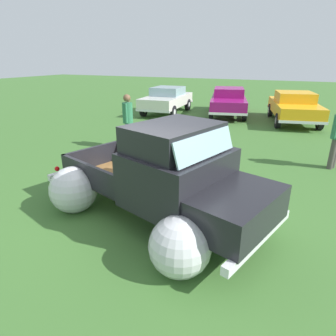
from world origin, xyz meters
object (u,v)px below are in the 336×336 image
(spectator_1, at_px, (128,118))
(lane_cone_1, at_px, (209,159))
(vintage_pickup_truck, at_px, (167,185))
(lane_cone_0, at_px, (120,150))
(show_car_2, at_px, (294,106))
(show_car_0, at_px, (167,99))
(show_car_1, at_px, (228,100))

(spectator_1, distance_m, lane_cone_1, 3.31)
(vintage_pickup_truck, bearing_deg, spectator_1, 147.42)
(lane_cone_0, bearing_deg, show_car_2, 60.51)
(vintage_pickup_truck, xyz_separation_m, lane_cone_0, (-2.82, 2.70, -0.45))
(show_car_0, height_order, show_car_1, same)
(vintage_pickup_truck, distance_m, spectator_1, 4.98)
(vintage_pickup_truck, bearing_deg, lane_cone_1, 108.86)
(show_car_0, height_order, spectator_1, spectator_1)
(show_car_0, bearing_deg, show_car_1, 101.86)
(show_car_2, bearing_deg, lane_cone_0, -41.80)
(spectator_1, bearing_deg, lane_cone_0, 88.79)
(show_car_0, relative_size, lane_cone_1, 6.84)
(show_car_1, xyz_separation_m, lane_cone_0, (-1.25, -8.88, -0.47))
(vintage_pickup_truck, xyz_separation_m, lane_cone_1, (-0.07, 2.98, -0.45))
(vintage_pickup_truck, distance_m, show_car_0, 11.70)
(show_car_1, relative_size, lane_cone_0, 7.92)
(lane_cone_1, bearing_deg, vintage_pickup_truck, -88.72)
(show_car_0, xyz_separation_m, show_car_2, (6.63, 0.19, 0.00))
(spectator_1, bearing_deg, show_car_1, -121.09)
(vintage_pickup_truck, height_order, show_car_2, vintage_pickup_truck)
(spectator_1, xyz_separation_m, lane_cone_0, (0.37, -1.12, -0.75))
(lane_cone_1, bearing_deg, show_car_0, 121.96)
(spectator_1, bearing_deg, show_car_2, -144.65)
(lane_cone_0, xyz_separation_m, lane_cone_1, (2.75, 0.29, 0.00))
(vintage_pickup_truck, relative_size, spectator_1, 2.70)
(vintage_pickup_truck, relative_size, show_car_0, 1.16)
(show_car_0, xyz_separation_m, show_car_1, (3.28, 0.93, 0.00))
(lane_cone_1, bearing_deg, spectator_1, 165.02)
(show_car_0, xyz_separation_m, lane_cone_0, (2.03, -7.95, -0.47))
(show_car_0, xyz_separation_m, lane_cone_1, (4.78, -7.66, -0.47))
(show_car_0, distance_m, lane_cone_0, 8.22)
(show_car_0, bearing_deg, lane_cone_0, 10.40)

